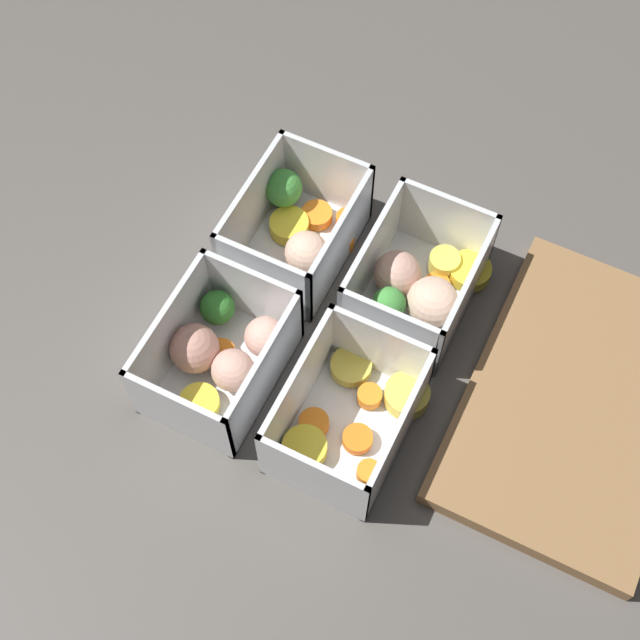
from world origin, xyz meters
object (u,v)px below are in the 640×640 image
(container_near_left, at_px, (297,229))
(container_far_right, at_px, (350,415))
(container_near_right, at_px, (220,353))
(container_far_left, at_px, (417,286))

(container_near_left, xyz_separation_m, container_far_right, (0.15, 0.12, -0.00))
(container_near_left, height_order, container_far_right, same)
(container_near_right, bearing_deg, container_far_right, 89.02)
(container_near_left, xyz_separation_m, container_near_right, (0.14, -0.00, -0.00))
(container_near_right, bearing_deg, container_far_left, 137.53)
(container_near_left, bearing_deg, container_near_right, -0.51)
(container_far_left, bearing_deg, container_far_right, -0.12)
(container_far_right, bearing_deg, container_near_right, -90.98)
(container_far_left, relative_size, container_far_right, 0.99)
(container_near_left, bearing_deg, container_far_left, 86.77)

